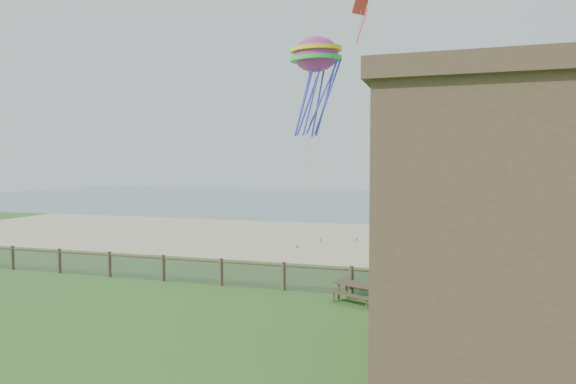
# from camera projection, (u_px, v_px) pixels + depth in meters

# --- Properties ---
(ground) EXTENTS (160.00, 160.00, 0.00)m
(ground) POSITION_uv_depth(u_px,v_px,m) (227.00, 333.00, 16.80)
(ground) COLOR #3A6322
(ground) RESTS_ON ground
(sand_beach) EXTENTS (72.00, 20.00, 0.02)m
(sand_beach) POSITION_uv_depth(u_px,v_px,m) (350.00, 240.00, 37.76)
(sand_beach) COLOR tan
(sand_beach) RESTS_ON ground
(ocean) EXTENTS (160.00, 68.00, 0.02)m
(ocean) POSITION_uv_depth(u_px,v_px,m) (402.00, 201.00, 79.69)
(ocean) COLOR slate
(ocean) RESTS_ON ground
(chainlink_fence) EXTENTS (36.20, 0.20, 1.25)m
(chainlink_fence) POSITION_uv_depth(u_px,v_px,m) (284.00, 278.00, 22.49)
(chainlink_fence) COLOR #483328
(chainlink_fence) RESTS_ON ground
(picnic_table) EXTENTS (2.44, 2.20, 0.84)m
(picnic_table) POSITION_uv_depth(u_px,v_px,m) (359.00, 292.00, 20.50)
(picnic_table) COLOR brown
(picnic_table) RESTS_ON ground
(octopus_kite) EXTENTS (3.22, 2.39, 6.30)m
(octopus_kite) POSITION_uv_depth(u_px,v_px,m) (316.00, 83.00, 29.76)
(octopus_kite) COLOR #FF3C28
(kite_red) EXTENTS (2.13, 2.07, 2.63)m
(kite_red) POSITION_uv_depth(u_px,v_px,m) (361.00, 15.00, 32.67)
(kite_red) COLOR red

